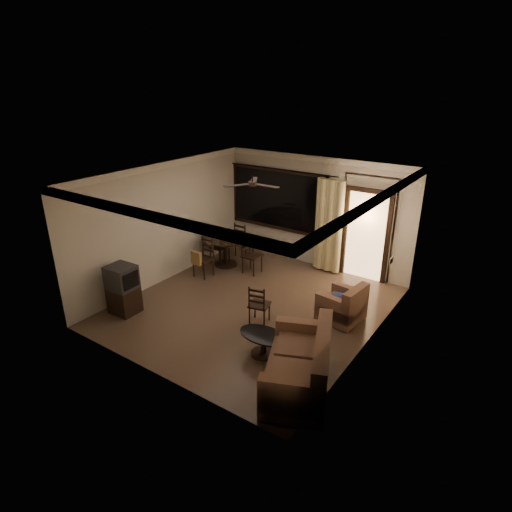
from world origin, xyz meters
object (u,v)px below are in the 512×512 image
Objects in this scene: tv_cabinet at (123,289)px; armchair at (343,306)px; dining_table at (225,243)px; dining_chair_east at (252,262)px; coffee_table at (264,341)px; dining_chair_north at (244,246)px; dining_chair_south at (203,265)px; side_chair at (259,312)px; sofa at (302,368)px; dining_chair_west at (220,253)px.

armchair is at bearing 27.79° from tv_cabinet.
dining_table is at bearing 173.59° from armchair.
dining_chair_east is (0.83, -0.02, -0.32)m from dining_table.
dining_table is 1.32× the size of coffee_table.
dining_table reaches higher than dining_chair_north.
dining_chair_east and dining_chair_south have the same top height.
side_chair is at bearing 132.08° from dining_chair_north.
dining_table is 1.43× the size of side_chair.
tv_cabinet reaches higher than dining_table.
dining_table is 1.28× the size of dining_chair_south.
sofa reaches higher than dining_chair_north.
dining_chair_west and dining_chair_north have the same top height.
dining_table is at bearing 90.11° from dining_chair_north.
dining_chair_south is 1.03× the size of coffee_table.
sofa is (3.98, -2.25, 0.07)m from dining_chair_south.
dining_chair_north is 0.92× the size of tv_cabinet.
dining_chair_east is (1.03, -0.03, 0.00)m from dining_chair_west.
dining_chair_west is 1.00× the size of dining_chair_north.
coffee_table is (3.17, -2.73, -0.01)m from dining_chair_west.
dining_table is 0.89m from dining_chair_east.
dining_chair_west and dining_chair_east have the same top height.
dining_chair_west is 1.00× the size of dining_chair_south.
dining_chair_north is at bearing 84.40° from tv_cabinet.
dining_table is 0.61× the size of sofa.
sofa is at bearing 136.52° from dining_chair_north.
dining_chair_north is 1.11× the size of armchair.
tv_cabinet reaches higher than side_chair.
dining_chair_north is 5.54m from sofa.
tv_cabinet is 4.47m from armchair.
armchair is at bearing 74.76° from sofa.
armchair is (3.65, -0.86, -0.28)m from dining_table.
coffee_table is at bearing -42.28° from dining_table.
dining_table reaches higher than dining_chair_south.
tv_cabinet is at bearing -172.97° from coffee_table.
coffee_table is at bearing -140.31° from dining_chair_east.
tv_cabinet is at bearing -142.98° from armchair.
armchair is (3.86, 2.25, -0.20)m from tv_cabinet.
dining_table is 0.91m from dining_chair_south.
dining_chair_west is at bearing 174.00° from armchair.
dining_chair_east is 1.20m from dining_chair_south.
dining_chair_east is at bearing 136.76° from dining_chair_north.
armchair is at bearing -156.03° from side_chair.
dining_table is at bearing 89.92° from dining_chair_east.
armchair is (2.82, -0.84, 0.04)m from dining_chair_east.
dining_chair_north is at bearing -63.02° from side_chair.
coffee_table is 1.05m from side_chair.
side_chair is at bearing 120.19° from sofa.
side_chair reaches higher than armchair.
tv_cabinet is 1.12× the size of coffee_table.
dining_chair_south is at bearing 82.92° from tv_cabinet.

